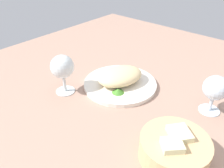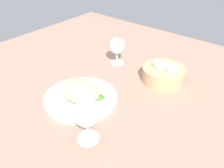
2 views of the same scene
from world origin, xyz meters
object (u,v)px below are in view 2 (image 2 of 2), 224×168
Objects in this scene: bread_basket at (163,74)px; wine_glass_near at (86,115)px; wine_glass_far at (117,47)px; plate at (81,98)px.

wine_glass_near is (-0.95, -41.10, 5.98)cm from bread_basket.
wine_glass_near is 46.70cm from wine_glass_far.
plate is at bearing 141.66° from wine_glass_near.
plate is 2.14× the size of wine_glass_far.
bread_basket is 1.21× the size of wine_glass_near.
plate is 33.39cm from bread_basket.
plate is 1.57× the size of bread_basket.
bread_basket is 1.36× the size of wine_glass_far.
wine_glass_far is at bearing 118.17° from wine_glass_near.
bread_basket is at bearing 61.33° from plate.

